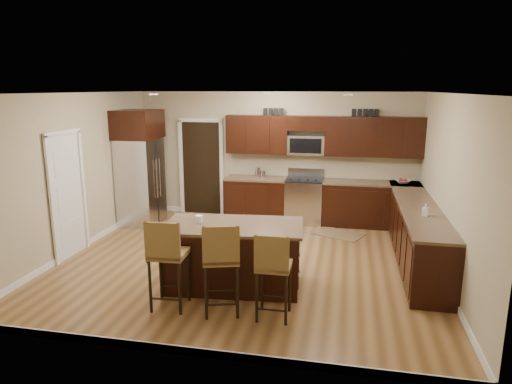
% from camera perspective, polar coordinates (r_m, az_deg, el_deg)
% --- Properties ---
extents(floor, '(6.00, 6.00, 0.00)m').
position_cam_1_polar(floor, '(7.55, -1.09, -8.69)').
color(floor, brown).
rests_on(floor, ground).
extents(ceiling, '(6.00, 6.00, 0.00)m').
position_cam_1_polar(ceiling, '(7.02, -1.19, 12.27)').
color(ceiling, silver).
rests_on(ceiling, wall_back).
extents(wall_back, '(6.00, 0.00, 6.00)m').
position_cam_1_polar(wall_back, '(9.83, 2.37, 4.54)').
color(wall_back, tan).
rests_on(wall_back, floor).
extents(wall_left, '(0.00, 5.50, 5.50)m').
position_cam_1_polar(wall_left, '(8.34, -21.71, 2.12)').
color(wall_left, tan).
rests_on(wall_left, floor).
extents(wall_right, '(0.00, 5.50, 5.50)m').
position_cam_1_polar(wall_right, '(7.15, 23.04, 0.34)').
color(wall_right, tan).
rests_on(wall_right, floor).
extents(base_cabinets, '(4.02, 3.96, 0.92)m').
position_cam_1_polar(base_cabinets, '(8.62, 13.50, -3.06)').
color(base_cabinets, black).
rests_on(base_cabinets, floor).
extents(upper_cabinets, '(4.00, 0.33, 0.80)m').
position_cam_1_polar(upper_cabinets, '(9.49, 8.52, 7.09)').
color(upper_cabinets, black).
rests_on(upper_cabinets, wall_back).
extents(range, '(0.76, 0.64, 1.11)m').
position_cam_1_polar(range, '(9.62, 6.04, -1.04)').
color(range, silver).
rests_on(range, floor).
extents(microwave, '(0.76, 0.31, 0.40)m').
position_cam_1_polar(microwave, '(9.56, 6.30, 5.87)').
color(microwave, silver).
rests_on(microwave, upper_cabinets).
extents(doorway, '(0.85, 0.03, 2.06)m').
position_cam_1_polar(doorway, '(10.25, -6.81, 2.99)').
color(doorway, black).
rests_on(doorway, floor).
extents(pantry_door, '(0.03, 0.80, 2.04)m').
position_cam_1_polar(pantry_door, '(8.15, -22.53, -0.56)').
color(pantry_door, white).
rests_on(pantry_door, floor).
extents(letter_decor, '(2.20, 0.03, 0.15)m').
position_cam_1_polar(letter_decor, '(9.47, 7.73, 9.86)').
color(letter_decor, black).
rests_on(letter_decor, upper_cabinets).
extents(island, '(2.02, 1.19, 0.92)m').
position_cam_1_polar(island, '(6.53, -2.80, -8.17)').
color(island, black).
rests_on(island, floor).
extents(stool_left, '(0.47, 0.47, 1.20)m').
position_cam_1_polar(stool_left, '(5.86, -11.11, -7.63)').
color(stool_left, brown).
rests_on(stool_left, floor).
extents(stool_mid, '(0.55, 0.55, 1.19)m').
position_cam_1_polar(stool_mid, '(5.64, -4.38, -8.28)').
color(stool_mid, brown).
rests_on(stool_mid, floor).
extents(stool_right, '(0.42, 0.42, 1.11)m').
position_cam_1_polar(stool_right, '(5.53, 2.14, -9.26)').
color(stool_right, brown).
rests_on(stool_right, floor).
extents(refrigerator, '(0.79, 0.95, 2.35)m').
position_cam_1_polar(refrigerator, '(9.62, -14.30, 3.11)').
color(refrigerator, silver).
rests_on(refrigerator, floor).
extents(floor_mat, '(1.08, 0.93, 0.01)m').
position_cam_1_polar(floor_mat, '(9.04, 10.26, -5.17)').
color(floor_mat, brown).
rests_on(floor_mat, floor).
extents(fruit_bowl, '(0.35, 0.35, 0.07)m').
position_cam_1_polar(fruit_bowl, '(9.54, 17.85, 1.25)').
color(fruit_bowl, silver).
rests_on(fruit_bowl, base_cabinets).
extents(soap_bottle, '(0.11, 0.11, 0.18)m').
position_cam_1_polar(soap_bottle, '(7.20, 20.42, -2.12)').
color(soap_bottle, '#B2B2B2').
rests_on(soap_bottle, base_cabinets).
extents(canister_tall, '(0.12, 0.12, 0.22)m').
position_cam_1_polar(canister_tall, '(9.64, 0.23, 2.45)').
color(canister_tall, silver).
rests_on(canister_tall, base_cabinets).
extents(canister_short, '(0.11, 0.11, 0.15)m').
position_cam_1_polar(canister_short, '(9.63, 0.87, 2.23)').
color(canister_short, silver).
rests_on(canister_short, base_cabinets).
extents(island_jar, '(0.10, 0.10, 0.10)m').
position_cam_1_polar(island_jar, '(6.50, -7.14, -3.35)').
color(island_jar, white).
rests_on(island_jar, island).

